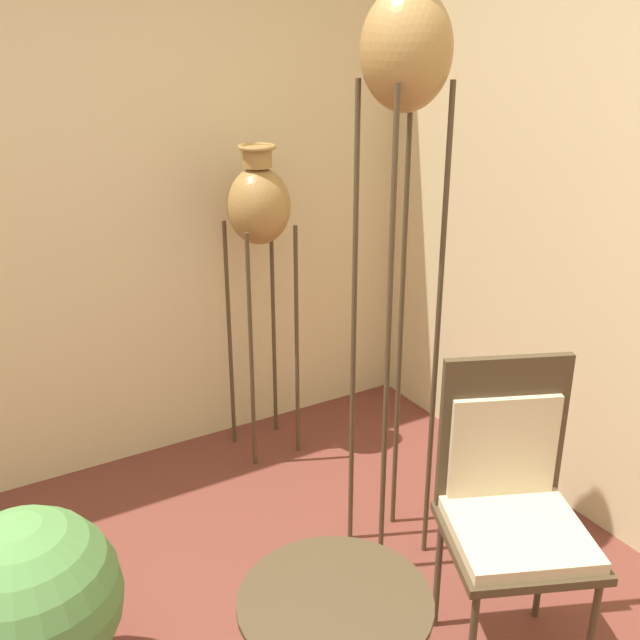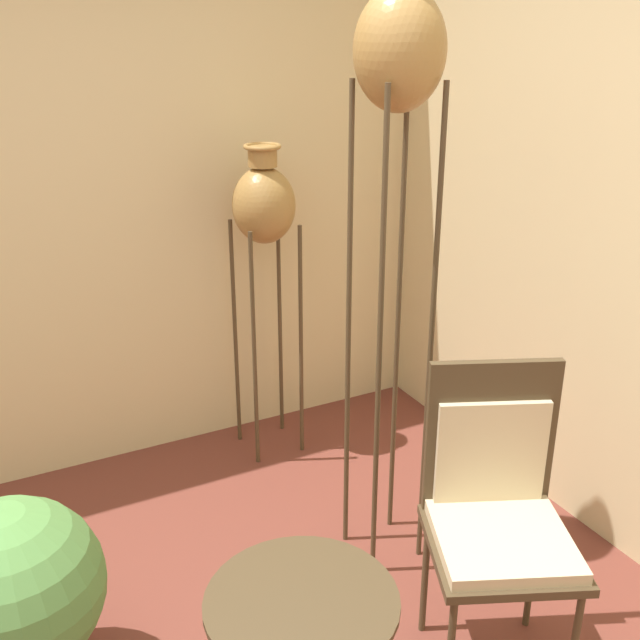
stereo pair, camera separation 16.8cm
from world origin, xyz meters
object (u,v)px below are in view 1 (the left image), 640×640
(vase_stand_tall, at_px, (405,71))
(chair, at_px, (511,496))
(vase_stand_medium, at_px, (259,211))
(potted_plant, at_px, (31,608))

(vase_stand_tall, relative_size, chair, 2.11)
(vase_stand_tall, relative_size, vase_stand_medium, 1.45)
(vase_stand_tall, bearing_deg, potted_plant, -175.62)
(vase_stand_tall, distance_m, chair, 1.43)
(vase_stand_tall, height_order, vase_stand_medium, vase_stand_tall)
(vase_stand_tall, relative_size, potted_plant, 3.13)
(vase_stand_medium, xyz_separation_m, chair, (0.10, -1.60, -0.63))
(chair, relative_size, potted_plant, 1.48)
(vase_stand_medium, bearing_deg, chair, -86.40)
(vase_stand_medium, height_order, potted_plant, vase_stand_medium)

